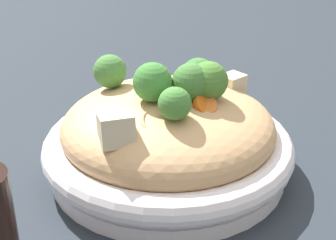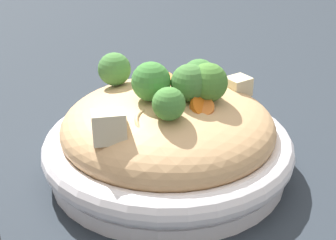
% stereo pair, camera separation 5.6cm
% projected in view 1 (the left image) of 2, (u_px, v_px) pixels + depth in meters
% --- Properties ---
extents(ground_plane, '(3.00, 3.00, 0.00)m').
position_uv_depth(ground_plane, '(168.00, 171.00, 0.60)').
color(ground_plane, '#272E36').
extents(serving_bowl, '(0.29, 0.29, 0.05)m').
position_uv_depth(serving_bowl, '(168.00, 151.00, 0.59)').
color(serving_bowl, white).
rests_on(serving_bowl, ground_plane).
extents(noodle_heap, '(0.25, 0.25, 0.08)m').
position_uv_depth(noodle_heap, '(168.00, 126.00, 0.58)').
color(noodle_heap, tan).
rests_on(noodle_heap, serving_bowl).
extents(broccoli_florets, '(0.15, 0.15, 0.06)m').
position_uv_depth(broccoli_florets, '(173.00, 82.00, 0.55)').
color(broccoli_florets, '#9AB56B').
rests_on(broccoli_florets, serving_bowl).
extents(carrot_coins, '(0.07, 0.11, 0.02)m').
position_uv_depth(carrot_coins, '(189.00, 97.00, 0.55)').
color(carrot_coins, orange).
rests_on(carrot_coins, serving_bowl).
extents(zucchini_slices, '(0.12, 0.08, 0.03)m').
position_uv_depth(zucchini_slices, '(170.00, 86.00, 0.58)').
color(zucchini_slices, beige).
rests_on(zucchini_slices, serving_bowl).
extents(chicken_chunks, '(0.19, 0.13, 0.04)m').
position_uv_depth(chicken_chunks, '(158.00, 113.00, 0.53)').
color(chicken_chunks, beige).
rests_on(chicken_chunks, serving_bowl).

